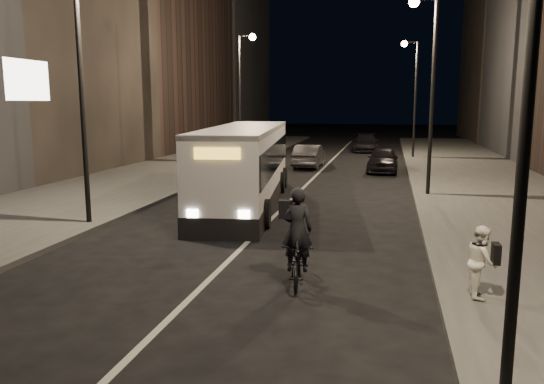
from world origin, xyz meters
The scene contains 14 objects.
ground centered at (0.00, 0.00, 0.00)m, with size 180.00×180.00×0.00m, color black.
sidewalk_right centered at (8.50, 14.00, 0.08)m, with size 7.00×70.00×0.16m, color #3D3D3A.
sidewalk_left centered at (-8.50, 14.00, 0.08)m, with size 7.00×70.00×0.16m, color #3D3D3A.
building_row_left centered at (-16.00, 28.50, 11.00)m, with size 8.00×61.00×22.00m, color black.
streetlight_right_mid centered at (5.33, 12.00, 5.36)m, with size 1.20×0.44×8.12m.
streetlight_right_far centered at (5.33, 28.00, 5.36)m, with size 1.20×0.44×8.12m.
streetlight_left_near centered at (-5.33, 4.00, 5.36)m, with size 1.20×0.44×8.12m.
streetlight_left_far centered at (-5.33, 22.00, 5.36)m, with size 1.20×0.44×8.12m.
city_bus centered at (-1.60, 8.83, 1.68)m, with size 3.83×11.64×3.09m.
cyclist_on_bicycle centered at (2.04, -0.11, 0.74)m, with size 0.92×2.00×2.23m.
pedestrian_woman centered at (5.80, -0.42, 0.89)m, with size 0.71×0.55×1.45m, color white.
car_near centered at (3.59, 20.22, 0.73)m, with size 1.72×4.27×1.45m, color black.
car_mid centered at (-0.95, 21.50, 0.71)m, with size 1.51×4.33×1.43m, color #323234.
car_far centered at (2.00, 33.45, 0.72)m, with size 2.01×4.94×1.43m, color black.
Camera 1 is at (3.92, -11.25, 4.01)m, focal length 35.00 mm.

